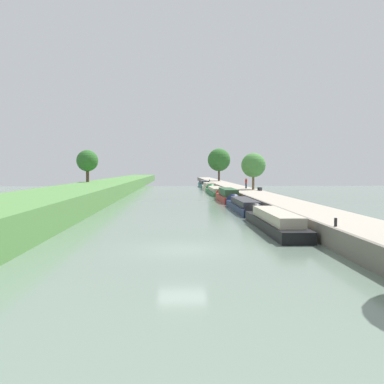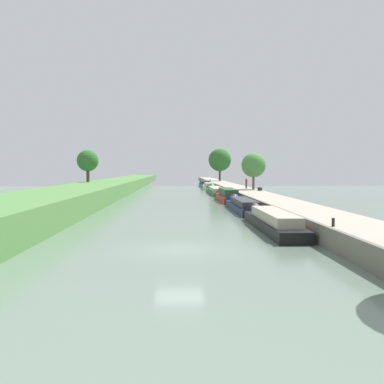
% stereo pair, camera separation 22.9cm
% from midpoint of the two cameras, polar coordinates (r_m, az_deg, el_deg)
% --- Properties ---
extents(ground_plane, '(160.00, 160.00, 0.00)m').
position_cam_midpoint_polar(ground_plane, '(21.70, -1.42, -7.89)').
color(ground_plane, slate).
extents(right_towpath, '(4.15, 260.00, 1.11)m').
position_cam_midpoint_polar(right_towpath, '(23.87, 23.31, -5.78)').
color(right_towpath, '#A89E8E').
rests_on(right_towpath, ground_plane).
extents(stone_quay, '(0.25, 260.00, 1.16)m').
position_cam_midpoint_polar(stone_quay, '(23.02, 18.34, -5.95)').
color(stone_quay, '#6B665B').
rests_on(stone_quay, ground_plane).
extents(narrowboat_black, '(1.95, 12.94, 1.92)m').
position_cam_midpoint_polar(narrowboat_black, '(29.71, 10.85, -3.87)').
color(narrowboat_black, black).
rests_on(narrowboat_black, ground_plane).
extents(narrowboat_navy, '(1.97, 13.08, 1.87)m').
position_cam_midpoint_polar(narrowboat_navy, '(42.43, 6.98, -1.81)').
color(narrowboat_navy, '#141E42').
rests_on(narrowboat_navy, ground_plane).
extents(narrowboat_red, '(2.02, 11.91, 2.23)m').
position_cam_midpoint_polar(narrowboat_red, '(54.71, 4.92, -0.50)').
color(narrowboat_red, maroon).
rests_on(narrowboat_red, ground_plane).
extents(narrowboat_green, '(2.18, 17.20, 2.07)m').
position_cam_midpoint_polar(narrowboat_green, '(70.76, 3.30, 0.17)').
color(narrowboat_green, '#1E6033').
rests_on(narrowboat_green, ground_plane).
extents(narrowboat_cream, '(1.90, 11.57, 1.97)m').
position_cam_midpoint_polar(narrowboat_cream, '(84.95, 2.36, 0.74)').
color(narrowboat_cream, beige).
rests_on(narrowboat_cream, ground_plane).
extents(narrowboat_teal, '(1.96, 14.40, 2.04)m').
position_cam_midpoint_polar(narrowboat_teal, '(98.19, 1.76, 1.09)').
color(narrowboat_teal, '#195B60').
rests_on(narrowboat_teal, ground_plane).
extents(tree_rightbank_midnear, '(3.63, 3.63, 5.43)m').
position_cam_midpoint_polar(tree_rightbank_midnear, '(62.90, 8.53, 3.64)').
color(tree_rightbank_midnear, brown).
rests_on(tree_rightbank_midnear, right_towpath).
extents(tree_rightbank_midfar, '(5.88, 5.88, 8.33)m').
position_cam_midpoint_polar(tree_rightbank_midfar, '(108.38, 3.89, 4.40)').
color(tree_rightbank_midfar, '#4C3828').
rests_on(tree_rightbank_midfar, right_towpath).
extents(tree_leftbank_downstream, '(3.49, 3.49, 5.23)m').
position_cam_midpoint_polar(tree_leftbank_downstream, '(70.03, -14.00, 4.16)').
color(tree_leftbank_downstream, '#4C3828').
rests_on(tree_leftbank_downstream, left_grassy_bank).
extents(person_walking, '(0.34, 0.34, 1.66)m').
position_cam_midpoint_polar(person_walking, '(65.50, 7.54, 1.24)').
color(person_walking, '#282D42').
rests_on(person_walking, right_towpath).
extents(mooring_bollard_near, '(0.16, 0.16, 0.45)m').
position_cam_midpoint_polar(mooring_bollard_near, '(23.40, 19.04, -3.94)').
color(mooring_bollard_near, black).
rests_on(mooring_bollard_near, right_towpath).
extents(mooring_bollard_far, '(0.16, 0.16, 0.45)m').
position_cam_midpoint_polar(mooring_bollard_far, '(104.49, 2.57, 1.63)').
color(mooring_bollard_far, black).
rests_on(mooring_bollard_far, right_towpath).
extents(park_bench, '(0.44, 1.50, 0.47)m').
position_cam_midpoint_polar(park_bench, '(59.57, 9.38, 0.53)').
color(park_bench, '#333338').
rests_on(park_bench, right_towpath).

